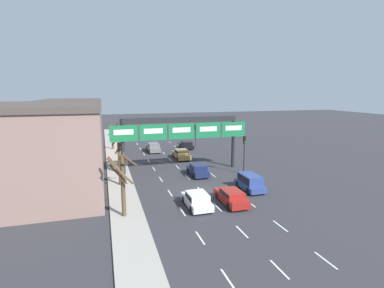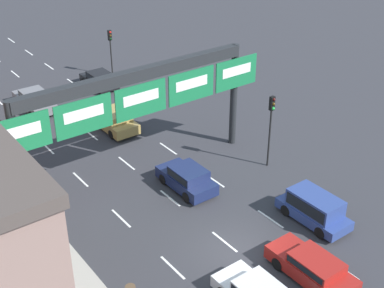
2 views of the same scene
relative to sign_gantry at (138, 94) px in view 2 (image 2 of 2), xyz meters
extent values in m
plane|color=#333338|center=(0.00, -9.02, -5.57)|extent=(220.00, 220.00, 0.00)
cube|color=white|center=(-3.30, -8.02, -5.56)|extent=(0.12, 2.00, 0.01)
cube|color=white|center=(-3.30, -3.02, -5.56)|extent=(0.12, 2.00, 0.01)
cube|color=white|center=(-3.30, 1.98, -5.56)|extent=(0.12, 2.00, 0.01)
cube|color=white|center=(-3.30, 6.98, -5.56)|extent=(0.12, 2.00, 0.01)
cube|color=white|center=(-3.30, 11.98, -5.56)|extent=(0.12, 2.00, 0.01)
cube|color=white|center=(0.00, -8.02, -5.56)|extent=(0.12, 2.00, 0.01)
cube|color=white|center=(0.00, -3.02, -5.56)|extent=(0.12, 2.00, 0.01)
cube|color=white|center=(0.00, 1.98, -5.56)|extent=(0.12, 2.00, 0.01)
cube|color=white|center=(0.00, 6.98, -5.56)|extent=(0.12, 2.00, 0.01)
cube|color=white|center=(0.00, 11.98, -5.56)|extent=(0.12, 2.00, 0.01)
cube|color=white|center=(0.00, 16.98, -5.56)|extent=(0.12, 2.00, 0.01)
cube|color=white|center=(0.00, 21.98, -5.56)|extent=(0.12, 2.00, 0.01)
cube|color=white|center=(3.30, -13.02, -5.56)|extent=(0.12, 2.00, 0.01)
cube|color=white|center=(3.30, -8.02, -5.56)|extent=(0.12, 2.00, 0.01)
cube|color=white|center=(3.30, -3.02, -5.56)|extent=(0.12, 2.00, 0.01)
cube|color=white|center=(3.30, 1.98, -5.56)|extent=(0.12, 2.00, 0.01)
cube|color=white|center=(3.30, 6.98, -5.56)|extent=(0.12, 2.00, 0.01)
cube|color=white|center=(3.30, 11.98, -5.56)|extent=(0.12, 2.00, 0.01)
cube|color=white|center=(3.30, 16.98, -5.56)|extent=(0.12, 2.00, 0.01)
cube|color=white|center=(3.30, 21.98, -5.56)|extent=(0.12, 2.00, 0.01)
cube|color=white|center=(3.30, 26.98, -5.56)|extent=(0.12, 2.00, 0.01)
cube|color=white|center=(3.30, 31.98, -5.56)|extent=(0.12, 2.00, 0.01)
cylinder|color=#232628|center=(-7.40, 0.08, -2.02)|extent=(0.48, 0.48, 7.09)
cylinder|color=#232628|center=(7.40, 0.08, -2.02)|extent=(0.48, 0.48, 7.09)
cube|color=#232628|center=(0.00, 0.08, 1.17)|extent=(14.80, 0.60, 0.70)
cube|color=#197542|center=(-7.25, -0.26, -0.28)|extent=(3.37, 0.08, 1.99)
cube|color=white|center=(-7.25, -0.31, -0.10)|extent=(2.36, 0.02, 0.64)
cube|color=#197542|center=(-3.62, -0.26, -0.28)|extent=(3.37, 0.08, 1.99)
cube|color=white|center=(-3.62, -0.31, -0.10)|extent=(2.36, 0.02, 0.64)
cube|color=#197542|center=(0.00, -0.26, -0.28)|extent=(3.37, 0.08, 1.99)
cube|color=white|center=(0.00, -0.31, -0.10)|extent=(2.36, 0.02, 0.64)
cube|color=#197542|center=(3.62, -0.26, -0.28)|extent=(3.37, 0.08, 1.99)
cube|color=white|center=(3.62, -0.31, -0.10)|extent=(2.36, 0.02, 0.64)
cube|color=#197542|center=(7.25, -0.26, -0.28)|extent=(3.37, 0.08, 1.99)
cube|color=white|center=(7.25, -0.31, -0.10)|extent=(2.36, 0.02, 0.64)
cube|color=black|center=(4.78, 14.66, -5.07)|extent=(1.80, 3.95, 0.60)
cube|color=black|center=(4.78, 14.43, -4.49)|extent=(1.65, 2.06, 0.55)
cube|color=black|center=(4.78, 14.43, -4.49)|extent=(1.69, 1.89, 0.40)
cylinder|color=black|center=(3.97, 15.85, -5.24)|extent=(0.22, 0.66, 0.66)
cylinder|color=black|center=(5.59, 15.85, -5.24)|extent=(0.22, 0.66, 0.66)
cylinder|color=black|center=(3.97, 13.48, -5.24)|extent=(0.22, 0.66, 0.66)
cylinder|color=black|center=(5.59, 13.48, -5.24)|extent=(0.22, 0.66, 0.66)
cube|color=#A88947|center=(1.82, 6.97, -5.02)|extent=(1.93, 4.64, 0.70)
cube|color=#A88947|center=(1.82, 6.69, -4.39)|extent=(1.78, 2.41, 0.57)
cube|color=black|center=(1.82, 6.69, -4.39)|extent=(1.81, 2.22, 0.41)
cylinder|color=black|center=(0.94, 8.36, -5.24)|extent=(0.22, 0.66, 0.66)
cylinder|color=black|center=(2.69, 8.36, -5.24)|extent=(0.22, 0.66, 0.66)
cylinder|color=black|center=(0.94, 5.57, -5.24)|extent=(0.22, 0.66, 0.66)
cylinder|color=black|center=(2.69, 5.57, -5.24)|extent=(0.22, 0.66, 0.66)
cube|color=#19234C|center=(1.41, -2.71, -5.02)|extent=(1.83, 4.03, 0.70)
cube|color=#19234C|center=(1.41, -2.95, -4.38)|extent=(1.68, 2.09, 0.57)
cube|color=black|center=(1.41, -2.95, -4.38)|extent=(1.72, 1.93, 0.41)
cylinder|color=black|center=(0.58, -1.50, -5.24)|extent=(0.22, 0.66, 0.66)
cylinder|color=black|center=(2.24, -1.50, -5.24)|extent=(0.22, 0.66, 0.66)
cylinder|color=black|center=(0.58, -3.92, -5.24)|extent=(0.22, 0.66, 0.66)
cylinder|color=black|center=(2.24, -3.92, -5.24)|extent=(0.22, 0.66, 0.66)
cube|color=navy|center=(5.04, -9.51, -5.09)|extent=(1.77, 4.15, 0.56)
cube|color=navy|center=(5.04, -9.55, -4.34)|extent=(1.62, 2.90, 0.94)
cube|color=black|center=(5.04, -9.55, -4.34)|extent=(1.66, 2.67, 0.67)
cylinder|color=black|center=(4.25, -8.26, -5.24)|extent=(0.22, 0.66, 0.66)
cylinder|color=black|center=(5.84, -8.26, -5.24)|extent=(0.22, 0.66, 0.66)
cylinder|color=black|center=(4.25, -10.75, -5.24)|extent=(0.22, 0.66, 0.66)
cylinder|color=black|center=(5.84, -10.75, -5.24)|extent=(0.22, 0.66, 0.66)
cube|color=slate|center=(-1.45, 13.66, -5.00)|extent=(1.87, 4.71, 0.73)
cube|color=slate|center=(-1.45, 13.38, -4.34)|extent=(1.72, 2.45, 0.60)
cube|color=black|center=(-1.45, 13.38, -4.34)|extent=(1.76, 2.25, 0.43)
cylinder|color=black|center=(-2.30, 15.07, -5.24)|extent=(0.22, 0.66, 0.66)
cylinder|color=black|center=(-0.60, 15.07, -5.24)|extent=(0.22, 0.66, 0.66)
cylinder|color=black|center=(-2.30, 12.25, -5.24)|extent=(0.22, 0.66, 0.66)
cylinder|color=black|center=(-0.60, 12.25, -5.24)|extent=(0.22, 0.66, 0.66)
cylinder|color=black|center=(-0.94, -11.09, -5.24)|extent=(0.22, 0.66, 0.66)
cube|color=maroon|center=(1.54, -12.50, -5.01)|extent=(1.78, 4.51, 0.71)
cube|color=maroon|center=(1.54, -12.77, -4.44)|extent=(1.63, 2.34, 0.44)
cube|color=black|center=(1.54, -12.77, -4.44)|extent=(1.67, 2.16, 0.32)
cylinder|color=black|center=(0.74, -11.15, -5.24)|extent=(0.22, 0.66, 0.66)
cylinder|color=black|center=(2.34, -11.15, -5.24)|extent=(0.22, 0.66, 0.66)
cylinder|color=black|center=(2.34, -13.85, -5.24)|extent=(0.22, 0.66, 0.66)
cylinder|color=black|center=(7.20, -3.69, -3.59)|extent=(0.12, 0.12, 3.95)
cube|color=black|center=(7.20, -3.69, -1.17)|extent=(0.30, 0.24, 0.90)
sphere|color=#3D0E0C|center=(7.20, -3.82, -0.87)|extent=(0.20, 0.20, 0.20)
sphere|color=#412F0C|center=(7.20, -3.82, -1.17)|extent=(0.20, 0.20, 0.20)
sphere|color=green|center=(7.20, -3.82, -1.47)|extent=(0.20, 0.20, 0.20)
cylinder|color=black|center=(7.03, 16.35, -3.92)|extent=(0.12, 0.12, 3.29)
cube|color=black|center=(7.03, 16.35, -1.83)|extent=(0.30, 0.24, 0.90)
sphere|color=red|center=(7.03, 16.22, -1.53)|extent=(0.20, 0.20, 0.20)
sphere|color=#412F0C|center=(7.03, 16.22, -1.83)|extent=(0.20, 0.20, 0.20)
sphere|color=#0E3515|center=(7.03, 16.22, -2.13)|extent=(0.20, 0.20, 0.20)
cylinder|color=brown|center=(-8.03, -4.15, -3.62)|extent=(0.39, 0.39, 3.60)
cylinder|color=brown|center=(-8.68, -4.67, -2.81)|extent=(1.24, 1.49, 1.32)
cylinder|color=brown|center=(-7.41, -4.40, -2.52)|extent=(0.70, 1.42, 1.54)
cylinder|color=brown|center=(-7.54, -4.22, -2.26)|extent=(0.32, 1.13, 1.14)
cylinder|color=brown|center=(-7.81, 1.48, -3.52)|extent=(0.38, 0.38, 3.79)
cylinder|color=brown|center=(-7.86, 1.87, -2.45)|extent=(0.95, 0.30, 1.45)
cylinder|color=brown|center=(-7.27, 1.79, -1.87)|extent=(0.84, 1.28, 1.99)
cylinder|color=brown|center=(-7.28, 1.78, -1.50)|extent=(0.83, 1.26, 1.88)
camera|label=1|loc=(-9.57, -36.98, 4.86)|focal=28.00mm
camera|label=2|loc=(-14.49, -24.62, 12.25)|focal=50.00mm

